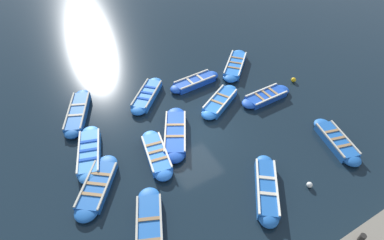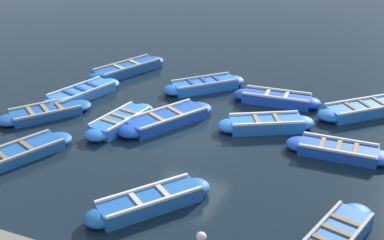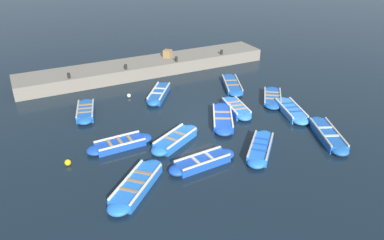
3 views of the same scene
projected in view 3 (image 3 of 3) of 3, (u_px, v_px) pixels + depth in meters
ground_plane at (205, 122)px, 20.69m from camera, size 120.00×120.00×0.00m
boat_stern_in at (261, 148)px, 17.89m from camera, size 3.09×3.03×0.44m
boat_far_corner at (223, 118)px, 20.69m from camera, size 3.83×2.66×0.45m
boat_near_quay at (328, 135)px, 19.05m from camera, size 3.93×2.33×0.43m
boat_outer_right at (120, 144)px, 18.27m from camera, size 1.03×3.31×0.40m
boat_broadside at (175, 140)px, 18.58m from camera, size 2.38×3.34×0.46m
boat_bow_out at (159, 94)px, 23.76m from camera, size 3.35×2.75×0.46m
boat_mid_row at (86, 111)px, 21.51m from camera, size 3.35×1.64×0.43m
boat_drifting at (272, 98)px, 23.33m from camera, size 3.30×2.79×0.36m
boat_tucked at (137, 185)px, 15.30m from camera, size 3.34×3.43×0.45m
boat_end_of_row at (291, 110)px, 21.64m from camera, size 3.70×1.91×0.41m
boat_centre at (236, 108)px, 21.87m from camera, size 3.28×1.36×0.44m
boat_outer_left at (202, 162)px, 16.84m from camera, size 1.03×3.40×0.44m
boat_alongside at (232, 85)px, 25.24m from camera, size 3.96×2.36×0.37m
quay_wall at (147, 67)px, 27.63m from camera, size 2.78×18.38×0.88m
bollard_north at (69, 76)px, 24.23m from camera, size 0.20×0.20×0.35m
bollard_mid_north at (126, 67)px, 25.76m from camera, size 0.20×0.20×0.35m
bollard_mid_south at (176, 59)px, 27.29m from camera, size 0.20×0.20×0.35m
bollard_south at (222, 52)px, 28.82m from camera, size 0.20×0.20×0.35m
wooden_crate at (168, 54)px, 28.13m from camera, size 0.78×0.78×0.55m
buoy_orange_near at (129, 96)px, 23.67m from camera, size 0.25×0.25×0.25m
buoy_yellow_far at (68, 162)px, 16.88m from camera, size 0.29×0.29×0.29m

